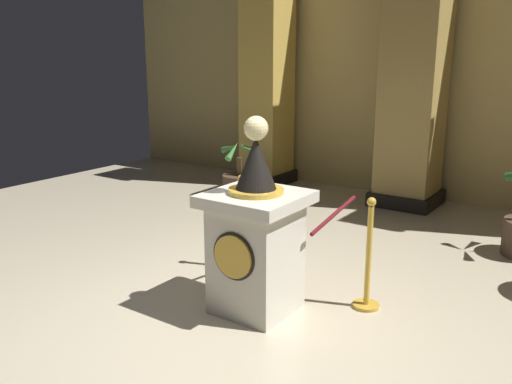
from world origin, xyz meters
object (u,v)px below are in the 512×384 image
(pedestal_clock, at_px, (256,238))
(stanchion_near, at_px, (368,270))
(potted_palm_left, at_px, (239,184))
(stanchion_far, at_px, (241,236))

(pedestal_clock, xyz_separation_m, stanchion_near, (0.79, 0.60, -0.31))
(pedestal_clock, xyz_separation_m, potted_palm_left, (-2.26, 2.82, -0.38))
(stanchion_near, xyz_separation_m, stanchion_far, (-1.45, 0.10, -0.00))
(pedestal_clock, distance_m, potted_palm_left, 3.63)
(pedestal_clock, distance_m, stanchion_near, 1.03)
(stanchion_near, xyz_separation_m, potted_palm_left, (-3.04, 2.22, -0.07))
(potted_palm_left, bearing_deg, pedestal_clock, -51.33)
(pedestal_clock, relative_size, stanchion_near, 1.69)
(potted_palm_left, bearing_deg, stanchion_far, -53.11)
(pedestal_clock, bearing_deg, stanchion_near, 37.12)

